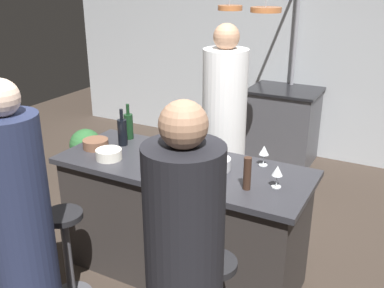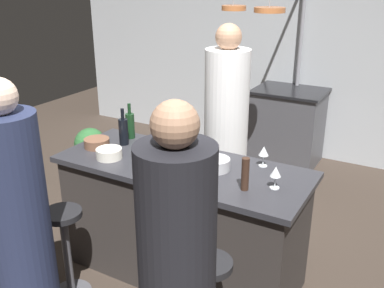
{
  "view_description": "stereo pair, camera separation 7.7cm",
  "coord_description": "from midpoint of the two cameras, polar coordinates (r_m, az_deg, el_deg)",
  "views": [
    {
      "loc": [
        1.38,
        -2.44,
        2.15
      ],
      "look_at": [
        0.0,
        0.15,
        1.0
      ],
      "focal_mm": 41.18,
      "sensor_mm": 36.0,
      "label": 1
    },
    {
      "loc": [
        1.44,
        -2.41,
        2.15
      ],
      "look_at": [
        0.0,
        0.15,
        1.0
      ],
      "focal_mm": 41.18,
      "sensor_mm": 36.0,
      "label": 2
    }
  ],
  "objects": [
    {
      "name": "mixing_bowl_wooden",
      "position": [
        3.42,
        -13.0,
        0.03
      ],
      "size": [
        0.19,
        0.19,
        0.07
      ],
      "primitive_type": "cylinder",
      "color": "brown",
      "rests_on": "kitchen_island"
    },
    {
      "name": "guest_left",
      "position": [
        2.73,
        -21.92,
        -10.68
      ],
      "size": [
        0.35,
        0.35,
        1.66
      ],
      "color": "#262D4C",
      "rests_on": "ground_plane"
    },
    {
      "name": "wine_bottle_dark",
      "position": [
        3.42,
        -9.65,
        1.59
      ],
      "size": [
        0.07,
        0.07,
        0.29
      ],
      "color": "black",
      "rests_on": "kitchen_island"
    },
    {
      "name": "pepper_mill",
      "position": [
        2.7,
        6.35,
        -3.82
      ],
      "size": [
        0.05,
        0.05,
        0.21
      ],
      "primitive_type": "cylinder",
      "color": "#382319",
      "rests_on": "kitchen_island"
    },
    {
      "name": "wine_glass_near_left_guest",
      "position": [
        2.7,
        0.66,
        -3.63
      ],
      "size": [
        0.07,
        0.07,
        0.15
      ],
      "color": "silver",
      "rests_on": "kitchen_island"
    },
    {
      "name": "overhead_pot_rack",
      "position": [
        4.67,
        9.94,
        14.54
      ],
      "size": [
        0.6,
        1.43,
        2.17
      ],
      "color": "gray",
      "rests_on": "ground_plane"
    },
    {
      "name": "kitchen_island",
      "position": [
        3.28,
        -1.93,
        -9.81
      ],
      "size": [
        1.8,
        0.72,
        0.9
      ],
      "color": "#332D2B",
      "rests_on": "ground_plane"
    },
    {
      "name": "guest_right",
      "position": [
        2.14,
        -2.05,
        -18.21
      ],
      "size": [
        0.36,
        0.36,
        1.69
      ],
      "color": "black",
      "rests_on": "ground_plane"
    },
    {
      "name": "wine_glass_near_right_guest",
      "position": [
        2.75,
        10.2,
        -3.56
      ],
      "size": [
        0.07,
        0.07,
        0.15
      ],
      "color": "silver",
      "rests_on": "kitchen_island"
    },
    {
      "name": "wine_bottle_red",
      "position": [
        3.55,
        -8.83,
        2.36
      ],
      "size": [
        0.07,
        0.07,
        0.29
      ],
      "color": "#143319",
      "rests_on": "kitchen_island"
    },
    {
      "name": "wine_glass_by_chef",
      "position": [
        3.04,
        8.59,
        -0.94
      ],
      "size": [
        0.07,
        0.07,
        0.15
      ],
      "color": "silver",
      "rests_on": "kitchen_island"
    },
    {
      "name": "stove_range",
      "position": [
        5.35,
        11.22,
        2.39
      ],
      "size": [
        0.8,
        0.64,
        0.89
      ],
      "color": "#47474C",
      "rests_on": "ground_plane"
    },
    {
      "name": "mixing_bowl_ceramic",
      "position": [
        3.2,
        -11.4,
        -1.31
      ],
      "size": [
        0.19,
        0.19,
        0.07
      ],
      "primitive_type": "cylinder",
      "color": "silver",
      "rests_on": "kitchen_island"
    },
    {
      "name": "ground_plane",
      "position": [
        3.53,
        -1.84,
        -16.11
      ],
      "size": [
        9.0,
        9.0,
        0.0
      ],
      "primitive_type": "plane",
      "color": "#382D26"
    },
    {
      "name": "back_wall",
      "position": [
        5.53,
        13.13,
        11.97
      ],
      "size": [
        6.4,
        0.16,
        2.6
      ],
      "primitive_type": "cube",
      "color": "#B2B7BC",
      "rests_on": "ground_plane"
    },
    {
      "name": "chef",
      "position": [
        3.82,
        3.55,
        1.02
      ],
      "size": [
        0.38,
        0.38,
        1.78
      ],
      "color": "white",
      "rests_on": "ground_plane"
    },
    {
      "name": "potted_plant",
      "position": [
        5.11,
        -13.97,
        -0.54
      ],
      "size": [
        0.36,
        0.36,
        0.52
      ],
      "color": "brown",
      "rests_on": "ground_plane"
    },
    {
      "name": "wine_bottle_amber",
      "position": [
        2.86,
        -1.99,
        -1.73
      ],
      "size": [
        0.07,
        0.07,
        0.33
      ],
      "color": "brown",
      "rests_on": "kitchen_island"
    },
    {
      "name": "mixing_bowl_steel",
      "position": [
        2.98,
        2.4,
        -2.57
      ],
      "size": [
        0.2,
        0.2,
        0.08
      ],
      "primitive_type": "cylinder",
      "color": "#B7B7BC",
      "rests_on": "kitchen_island"
    },
    {
      "name": "bar_stool_left",
      "position": [
        3.2,
        -16.53,
        -13.28
      ],
      "size": [
        0.28,
        0.28,
        0.68
      ],
      "color": "#4C4C51",
      "rests_on": "ground_plane"
    },
    {
      "name": "cutting_board",
      "position": [
        3.16,
        -1.85,
        -1.74
      ],
      "size": [
        0.32,
        0.22,
        0.02
      ],
      "primitive_type": "cube",
      "color": "#997047",
      "rests_on": "kitchen_island"
    }
  ]
}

